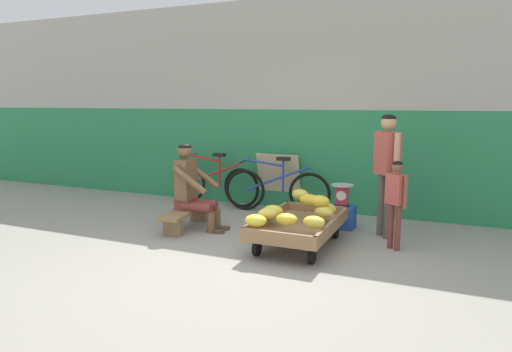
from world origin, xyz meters
TOP-DOWN VIEW (x-y plane):
  - ground_plane at (0.00, 0.00)m, footprint 80.00×80.00m
  - back_wall at (0.00, 2.96)m, footprint 16.00×0.30m
  - banana_cart at (0.38, 0.99)m, footprint 0.84×1.44m
  - banana_pile at (0.40, 0.90)m, footprint 0.86×1.19m
  - low_bench at (-1.25, 1.14)m, footprint 0.40×1.12m
  - vendor_seated at (-1.16, 1.14)m, footprint 0.70×0.51m
  - plastic_crate at (0.65, 1.99)m, footprint 0.36×0.28m
  - weighing_scale at (0.65, 1.98)m, footprint 0.30×0.30m
  - bicycle_near_left at (-1.60, 2.57)m, footprint 1.66×0.48m
  - bicycle_far_left at (-0.47, 2.46)m, footprint 1.65×0.48m
  - sign_board at (-0.54, 2.77)m, footprint 0.70×0.25m
  - customer_adult at (1.24, 1.79)m, footprint 0.36×0.40m
  - customer_child at (1.42, 1.32)m, footprint 0.27×0.24m

SIDE VIEW (x-z plane):
  - ground_plane at x=0.00m, z-range 0.00..0.00m
  - plastic_crate at x=0.65m, z-range 0.00..0.30m
  - low_bench at x=-1.25m, z-range 0.06..0.33m
  - banana_cart at x=0.38m, z-range 0.06..0.42m
  - bicycle_near_left at x=-1.60m, z-range -0.08..0.78m
  - bicycle_far_left at x=-0.47m, z-range -0.08..0.78m
  - sign_board at x=-0.54m, z-range 0.00..0.87m
  - weighing_scale at x=0.65m, z-range 0.31..0.60m
  - banana_pile at x=0.40m, z-range 0.34..0.59m
  - vendor_seated at x=-1.16m, z-range 0.00..1.14m
  - customer_child at x=1.42m, z-range 0.12..1.15m
  - customer_adult at x=1.24m, z-range 0.19..1.72m
  - back_wall at x=0.00m, z-range 0.00..3.25m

